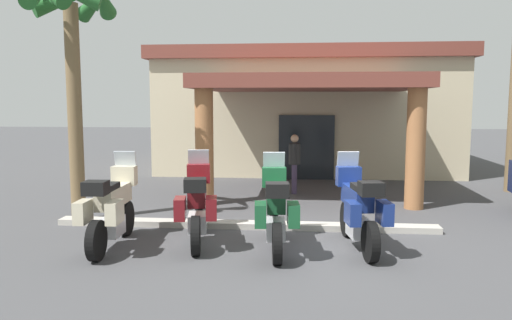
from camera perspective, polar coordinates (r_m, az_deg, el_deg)
The scene contains 9 objects.
ground_plane at distance 9.25m, azimuth 5.77°, elevation -9.28°, with size 80.00×80.00×0.00m, color #424244.
motel_building at distance 19.71m, azimuth 5.69°, elevation 5.70°, with size 10.83×11.90×4.38m.
motorcycle_cream at distance 9.10m, azimuth -16.05°, elevation -5.24°, with size 0.72×2.21×1.61m.
motorcycle_maroon at distance 9.09m, azimuth -6.66°, elevation -5.03°, with size 0.86×2.20×1.61m.
motorcycle_green at distance 8.59m, azimuth 2.21°, elevation -5.68°, with size 0.74×2.21×1.61m.
motorcycle_blue at distance 8.86m, azimuth 11.55°, elevation -5.43°, with size 0.83×2.21×1.61m.
pedestrian at distance 13.93m, azimuth 4.38°, elevation 0.05°, with size 0.32×0.53×1.63m.
palm_tree_roadside at distance 11.34m, azimuth -20.22°, elevation 13.55°, with size 2.04×2.07×5.19m.
curb_strip at distance 10.24m, azimuth -1.32°, elevation -7.34°, with size 7.68×0.36×0.12m, color #ADA89E.
Camera 1 is at (-0.06, -8.90, 2.52)m, focal length 35.38 mm.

